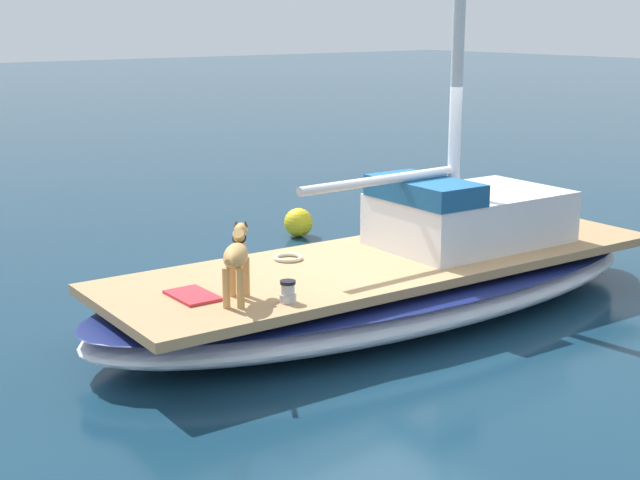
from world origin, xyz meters
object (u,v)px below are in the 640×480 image
(deck_towel, at_px, (193,296))
(sailboat_main, at_px, (390,285))
(deck_winch, at_px, (288,292))
(coiled_rope, at_px, (288,258))
(dog_tan, at_px, (237,257))
(mooring_buoy, at_px, (298,222))

(deck_towel, bearing_deg, sailboat_main, 88.29)
(sailboat_main, distance_m, deck_towel, 2.51)
(deck_winch, bearing_deg, coiled_rope, 143.90)
(dog_tan, height_order, coiled_rope, dog_tan)
(deck_towel, bearing_deg, deck_winch, 42.24)
(dog_tan, bearing_deg, deck_towel, -140.99)
(coiled_rope, bearing_deg, sailboat_main, 57.21)
(sailboat_main, distance_m, dog_tan, 2.34)
(deck_winch, height_order, coiled_rope, deck_winch)
(dog_tan, xyz_separation_m, mooring_buoy, (-3.87, 3.59, -0.86))
(dog_tan, xyz_separation_m, deck_winch, (0.34, 0.34, -0.32))
(coiled_rope, xyz_separation_m, deck_towel, (0.54, -1.52, -0.01))
(dog_tan, height_order, deck_winch, dog_tan)
(dog_tan, relative_size, deck_towel, 1.36)
(coiled_rope, xyz_separation_m, mooring_buoy, (-2.98, 2.35, -0.46))
(sailboat_main, distance_m, coiled_rope, 1.19)
(deck_winch, distance_m, deck_towel, 0.93)
(sailboat_main, relative_size, dog_tan, 9.71)
(deck_towel, bearing_deg, coiled_rope, 109.68)
(sailboat_main, height_order, deck_winch, deck_winch)
(coiled_rope, bearing_deg, mooring_buoy, 141.74)
(dog_tan, bearing_deg, deck_winch, 45.27)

